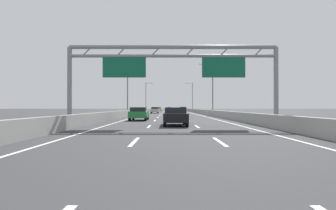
% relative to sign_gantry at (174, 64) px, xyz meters
% --- Properties ---
extents(ground_plane, '(260.00, 260.00, 0.00)m').
position_rel_sign_gantry_xyz_m(ground_plane, '(-0.02, 77.45, -4.83)').
color(ground_plane, '#38383A').
extents(lane_dash_left_1, '(0.16, 3.00, 0.01)m').
position_rel_sign_gantry_xyz_m(lane_dash_left_1, '(-1.82, -10.05, -4.82)').
color(lane_dash_left_1, white).
rests_on(lane_dash_left_1, ground_plane).
extents(lane_dash_left_2, '(0.16, 3.00, 0.01)m').
position_rel_sign_gantry_xyz_m(lane_dash_left_2, '(-1.82, -1.05, -4.82)').
color(lane_dash_left_2, white).
rests_on(lane_dash_left_2, ground_plane).
extents(lane_dash_left_3, '(0.16, 3.00, 0.01)m').
position_rel_sign_gantry_xyz_m(lane_dash_left_3, '(-1.82, 7.95, -4.82)').
color(lane_dash_left_3, white).
rests_on(lane_dash_left_3, ground_plane).
extents(lane_dash_left_4, '(0.16, 3.00, 0.01)m').
position_rel_sign_gantry_xyz_m(lane_dash_left_4, '(-1.82, 16.95, -4.82)').
color(lane_dash_left_4, white).
rests_on(lane_dash_left_4, ground_plane).
extents(lane_dash_left_5, '(0.16, 3.00, 0.01)m').
position_rel_sign_gantry_xyz_m(lane_dash_left_5, '(-1.82, 25.95, -4.82)').
color(lane_dash_left_5, white).
rests_on(lane_dash_left_5, ground_plane).
extents(lane_dash_left_6, '(0.16, 3.00, 0.01)m').
position_rel_sign_gantry_xyz_m(lane_dash_left_6, '(-1.82, 34.95, -4.82)').
color(lane_dash_left_6, white).
rests_on(lane_dash_left_6, ground_plane).
extents(lane_dash_left_7, '(0.16, 3.00, 0.01)m').
position_rel_sign_gantry_xyz_m(lane_dash_left_7, '(-1.82, 43.95, -4.82)').
color(lane_dash_left_7, white).
rests_on(lane_dash_left_7, ground_plane).
extents(lane_dash_left_8, '(0.16, 3.00, 0.01)m').
position_rel_sign_gantry_xyz_m(lane_dash_left_8, '(-1.82, 52.95, -4.82)').
color(lane_dash_left_8, white).
rests_on(lane_dash_left_8, ground_plane).
extents(lane_dash_left_9, '(0.16, 3.00, 0.01)m').
position_rel_sign_gantry_xyz_m(lane_dash_left_9, '(-1.82, 61.95, -4.82)').
color(lane_dash_left_9, white).
rests_on(lane_dash_left_9, ground_plane).
extents(lane_dash_left_10, '(0.16, 3.00, 0.01)m').
position_rel_sign_gantry_xyz_m(lane_dash_left_10, '(-1.82, 70.95, -4.82)').
color(lane_dash_left_10, white).
rests_on(lane_dash_left_10, ground_plane).
extents(lane_dash_left_11, '(0.16, 3.00, 0.01)m').
position_rel_sign_gantry_xyz_m(lane_dash_left_11, '(-1.82, 79.95, -4.82)').
color(lane_dash_left_11, white).
rests_on(lane_dash_left_11, ground_plane).
extents(lane_dash_left_12, '(0.16, 3.00, 0.01)m').
position_rel_sign_gantry_xyz_m(lane_dash_left_12, '(-1.82, 88.95, -4.82)').
color(lane_dash_left_12, white).
rests_on(lane_dash_left_12, ground_plane).
extents(lane_dash_left_13, '(0.16, 3.00, 0.01)m').
position_rel_sign_gantry_xyz_m(lane_dash_left_13, '(-1.82, 97.95, -4.82)').
color(lane_dash_left_13, white).
rests_on(lane_dash_left_13, ground_plane).
extents(lane_dash_left_14, '(0.16, 3.00, 0.01)m').
position_rel_sign_gantry_xyz_m(lane_dash_left_14, '(-1.82, 106.95, -4.82)').
color(lane_dash_left_14, white).
rests_on(lane_dash_left_14, ground_plane).
extents(lane_dash_left_15, '(0.16, 3.00, 0.01)m').
position_rel_sign_gantry_xyz_m(lane_dash_left_15, '(-1.82, 115.95, -4.82)').
color(lane_dash_left_15, white).
rests_on(lane_dash_left_15, ground_plane).
extents(lane_dash_left_16, '(0.16, 3.00, 0.01)m').
position_rel_sign_gantry_xyz_m(lane_dash_left_16, '(-1.82, 124.95, -4.82)').
color(lane_dash_left_16, white).
rests_on(lane_dash_left_16, ground_plane).
extents(lane_dash_left_17, '(0.16, 3.00, 0.01)m').
position_rel_sign_gantry_xyz_m(lane_dash_left_17, '(-1.82, 133.95, -4.82)').
color(lane_dash_left_17, white).
rests_on(lane_dash_left_17, ground_plane).
extents(lane_dash_right_1, '(0.16, 3.00, 0.01)m').
position_rel_sign_gantry_xyz_m(lane_dash_right_1, '(1.78, -10.05, -4.82)').
color(lane_dash_right_1, white).
rests_on(lane_dash_right_1, ground_plane).
extents(lane_dash_right_2, '(0.16, 3.00, 0.01)m').
position_rel_sign_gantry_xyz_m(lane_dash_right_2, '(1.78, -1.05, -4.82)').
color(lane_dash_right_2, white).
rests_on(lane_dash_right_2, ground_plane).
extents(lane_dash_right_3, '(0.16, 3.00, 0.01)m').
position_rel_sign_gantry_xyz_m(lane_dash_right_3, '(1.78, 7.95, -4.82)').
color(lane_dash_right_3, white).
rests_on(lane_dash_right_3, ground_plane).
extents(lane_dash_right_4, '(0.16, 3.00, 0.01)m').
position_rel_sign_gantry_xyz_m(lane_dash_right_4, '(1.78, 16.95, -4.82)').
color(lane_dash_right_4, white).
rests_on(lane_dash_right_4, ground_plane).
extents(lane_dash_right_5, '(0.16, 3.00, 0.01)m').
position_rel_sign_gantry_xyz_m(lane_dash_right_5, '(1.78, 25.95, -4.82)').
color(lane_dash_right_5, white).
rests_on(lane_dash_right_5, ground_plane).
extents(lane_dash_right_6, '(0.16, 3.00, 0.01)m').
position_rel_sign_gantry_xyz_m(lane_dash_right_6, '(1.78, 34.95, -4.82)').
color(lane_dash_right_6, white).
rests_on(lane_dash_right_6, ground_plane).
extents(lane_dash_right_7, '(0.16, 3.00, 0.01)m').
position_rel_sign_gantry_xyz_m(lane_dash_right_7, '(1.78, 43.95, -4.82)').
color(lane_dash_right_7, white).
rests_on(lane_dash_right_7, ground_plane).
extents(lane_dash_right_8, '(0.16, 3.00, 0.01)m').
position_rel_sign_gantry_xyz_m(lane_dash_right_8, '(1.78, 52.95, -4.82)').
color(lane_dash_right_8, white).
rests_on(lane_dash_right_8, ground_plane).
extents(lane_dash_right_9, '(0.16, 3.00, 0.01)m').
position_rel_sign_gantry_xyz_m(lane_dash_right_9, '(1.78, 61.95, -4.82)').
color(lane_dash_right_9, white).
rests_on(lane_dash_right_9, ground_plane).
extents(lane_dash_right_10, '(0.16, 3.00, 0.01)m').
position_rel_sign_gantry_xyz_m(lane_dash_right_10, '(1.78, 70.95, -4.82)').
color(lane_dash_right_10, white).
rests_on(lane_dash_right_10, ground_plane).
extents(lane_dash_right_11, '(0.16, 3.00, 0.01)m').
position_rel_sign_gantry_xyz_m(lane_dash_right_11, '(1.78, 79.95, -4.82)').
color(lane_dash_right_11, white).
rests_on(lane_dash_right_11, ground_plane).
extents(lane_dash_right_12, '(0.16, 3.00, 0.01)m').
position_rel_sign_gantry_xyz_m(lane_dash_right_12, '(1.78, 88.95, -4.82)').
color(lane_dash_right_12, white).
rests_on(lane_dash_right_12, ground_plane).
extents(lane_dash_right_13, '(0.16, 3.00, 0.01)m').
position_rel_sign_gantry_xyz_m(lane_dash_right_13, '(1.78, 97.95, -4.82)').
color(lane_dash_right_13, white).
rests_on(lane_dash_right_13, ground_plane).
extents(lane_dash_right_14, '(0.16, 3.00, 0.01)m').
position_rel_sign_gantry_xyz_m(lane_dash_right_14, '(1.78, 106.95, -4.82)').
color(lane_dash_right_14, white).
rests_on(lane_dash_right_14, ground_plane).
extents(lane_dash_right_15, '(0.16, 3.00, 0.01)m').
position_rel_sign_gantry_xyz_m(lane_dash_right_15, '(1.78, 115.95, -4.82)').
color(lane_dash_right_15, white).
rests_on(lane_dash_right_15, ground_plane).
extents(lane_dash_right_16, '(0.16, 3.00, 0.01)m').
position_rel_sign_gantry_xyz_m(lane_dash_right_16, '(1.78, 124.95, -4.82)').
color(lane_dash_right_16, white).
rests_on(lane_dash_right_16, ground_plane).
extents(lane_dash_right_17, '(0.16, 3.00, 0.01)m').
position_rel_sign_gantry_xyz_m(lane_dash_right_17, '(1.78, 133.95, -4.82)').
color(lane_dash_right_17, white).
rests_on(lane_dash_right_17, ground_plane).
extents(edge_line_left, '(0.16, 176.00, 0.01)m').
position_rel_sign_gantry_xyz_m(edge_line_left, '(-5.27, 65.45, -4.82)').
color(edge_line_left, white).
rests_on(edge_line_left, ground_plane).
extents(edge_line_right, '(0.16, 176.00, 0.01)m').
position_rel_sign_gantry_xyz_m(edge_line_right, '(5.23, 65.45, -4.82)').
color(edge_line_right, white).
rests_on(edge_line_right, ground_plane).
extents(barrier_left, '(0.45, 220.00, 0.95)m').
position_rel_sign_gantry_xyz_m(barrier_left, '(-6.92, 87.45, -4.35)').
color(barrier_left, '#9E9E99').
rests_on(barrier_left, ground_plane).
extents(barrier_right, '(0.45, 220.00, 0.95)m').
position_rel_sign_gantry_xyz_m(barrier_right, '(6.88, 87.45, -4.35)').
color(barrier_right, '#9E9E99').
rests_on(barrier_right, ground_plane).
extents(sign_gantry, '(16.64, 0.36, 6.36)m').
position_rel_sign_gantry_xyz_m(sign_gantry, '(0.00, 0.00, 0.00)').
color(sign_gantry, gray).
rests_on(sign_gantry, ground_plane).
extents(streetlamp_left_mid, '(2.58, 0.28, 9.50)m').
position_rel_sign_gantry_xyz_m(streetlamp_left_mid, '(-7.49, 27.99, 0.57)').
color(streetlamp_left_mid, slate).
rests_on(streetlamp_left_mid, ground_plane).
extents(streetlamp_right_mid, '(2.58, 0.28, 9.50)m').
position_rel_sign_gantry_xyz_m(streetlamp_right_mid, '(7.45, 27.99, 0.57)').
color(streetlamp_right_mid, slate).
rests_on(streetlamp_right_mid, ground_plane).
extents(streetlamp_left_far, '(2.58, 0.28, 9.50)m').
position_rel_sign_gantry_xyz_m(streetlamp_left_far, '(-7.49, 69.08, 0.57)').
color(streetlamp_left_far, slate).
rests_on(streetlamp_left_far, ground_plane).
extents(streetlamp_right_far, '(2.58, 0.28, 9.50)m').
position_rel_sign_gantry_xyz_m(streetlamp_right_far, '(7.45, 69.08, 0.57)').
color(streetlamp_right_far, slate).
rests_on(streetlamp_right_far, ground_plane).
extents(silver_car, '(1.78, 4.67, 1.45)m').
position_rel_sign_gantry_xyz_m(silver_car, '(-3.52, 42.72, -4.07)').
color(silver_car, '#A8ADB2').
rests_on(silver_car, ground_plane).
extents(green_car, '(1.89, 4.18, 1.44)m').
position_rel_sign_gantry_xyz_m(green_car, '(-3.59, 8.58, -4.08)').
color(green_car, '#1E7A38').
rests_on(green_car, ground_plane).
extents(yellow_car, '(1.81, 4.24, 1.36)m').
position_rel_sign_gantry_xyz_m(yellow_car, '(-3.80, 79.65, -4.11)').
color(yellow_car, yellow).
rests_on(yellow_car, ground_plane).
extents(orange_car, '(1.81, 4.60, 1.51)m').
position_rel_sign_gantry_xyz_m(orange_car, '(3.51, 51.28, -4.06)').
color(orange_car, orange).
rests_on(orange_car, ground_plane).
extents(black_car, '(1.85, 4.58, 1.44)m').
position_rel_sign_gantry_xyz_m(black_car, '(0.18, 0.22, -4.07)').
color(black_car, black).
rests_on(black_car, ground_plane).
extents(blue_car, '(1.73, 4.65, 1.45)m').
position_rel_sign_gantry_xyz_m(blue_car, '(0.05, 99.03, -4.07)').
color(blue_car, '#2347AD').
rests_on(blue_car, ground_plane).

